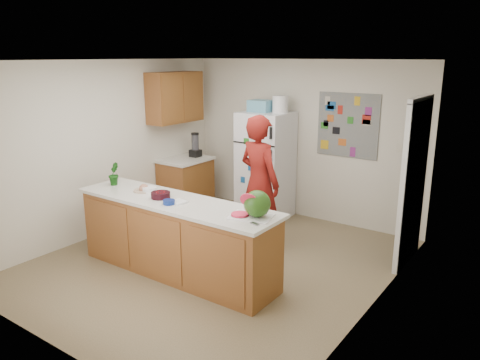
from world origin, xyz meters
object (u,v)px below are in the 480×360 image
Objects in this scene: refrigerator at (265,165)px; person at (259,182)px; watermelon at (257,204)px; cherry_bowl at (161,195)px.

person is (0.60, -1.11, 0.06)m from refrigerator.
refrigerator is at bearing 120.29° from watermelon.
person reaches higher than cherry_bowl.
watermelon reaches higher than cherry_bowl.
person is 1.41m from cherry_bowl.
refrigerator reaches higher than watermelon.
person is at bearing 66.70° from cherry_bowl.
cherry_bowl is (0.04, -2.40, 0.11)m from refrigerator.
refrigerator is at bearing 91.06° from cherry_bowl.
watermelon is at bearing 134.89° from person.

